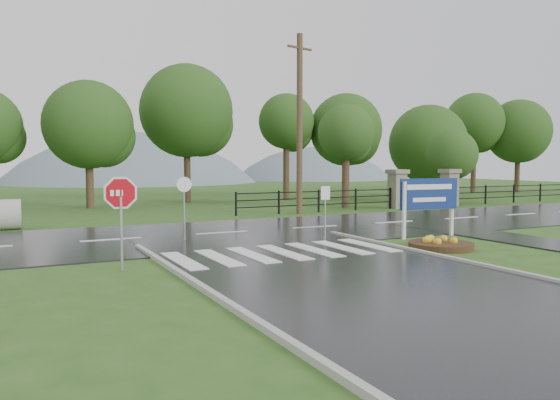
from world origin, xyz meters
TOP-DOWN VIEW (x-y plane):
  - ground at (0.00, 0.00)m, footprint 120.00×120.00m
  - main_road at (0.00, 10.00)m, footprint 90.00×8.00m
  - walkway at (8.50, 4.00)m, footprint 2.20×11.00m
  - crosswalk at (0.00, 5.00)m, footprint 6.50×2.80m
  - curb_left at (-3.55, -4.00)m, footprint 0.15×24.00m
  - pillar_west at (13.00, 16.00)m, footprint 1.00×1.00m
  - pillar_east at (17.00, 16.00)m, footprint 1.00×1.00m
  - fence_west at (7.75, 16.00)m, footprint 9.58×0.08m
  - hills at (3.49, 65.00)m, footprint 102.00×48.00m
  - treeline at (1.00, 24.00)m, footprint 83.20×5.20m
  - stop_sign at (-4.65, 4.63)m, footprint 1.09×0.16m
  - estate_billboard at (6.19, 5.81)m, footprint 2.39×0.27m
  - flower_bed at (4.79, 3.70)m, footprint 1.96×1.96m
  - reg_sign_small at (3.18, 7.88)m, footprint 0.40×0.07m
  - reg_sign_round at (-1.83, 8.70)m, footprint 0.51×0.07m
  - utility_pole_east at (6.30, 15.50)m, footprint 1.59×0.51m
  - entrance_tree_left at (10.45, 17.50)m, footprint 3.25×3.25m
  - entrance_tree_right at (18.61, 17.50)m, footprint 3.27×3.27m

SIDE VIEW (x-z plane):
  - hills at x=3.49m, z-range -39.54..8.46m
  - ground at x=0.00m, z-range 0.00..0.00m
  - main_road at x=0.00m, z-range -0.02..0.02m
  - walkway at x=8.50m, z-range -0.02..0.02m
  - curb_left at x=-3.55m, z-range -0.06..0.06m
  - treeline at x=1.00m, z-range -5.00..5.00m
  - crosswalk at x=0.00m, z-range 0.05..0.07m
  - flower_bed at x=4.79m, z-range -0.05..0.34m
  - fence_west at x=7.75m, z-range 0.12..1.32m
  - pillar_west at x=13.00m, z-range 0.06..2.30m
  - pillar_east at x=17.00m, z-range 0.06..2.30m
  - reg_sign_small at x=3.18m, z-range 0.40..2.20m
  - reg_sign_round at x=-1.83m, z-range 0.29..2.47m
  - estate_billboard at x=6.19m, z-range 0.39..2.49m
  - stop_sign at x=-4.65m, z-range 0.50..2.97m
  - entrance_tree_right at x=18.61m, z-range 0.73..5.51m
  - entrance_tree_left at x=10.45m, z-range 1.31..7.30m
  - utility_pole_east at x=6.30m, z-range 0.07..9.18m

